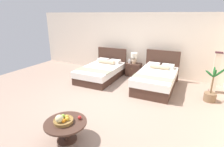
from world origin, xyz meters
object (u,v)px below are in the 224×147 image
Objects in this scene: table_lamp at (134,57)px; floor_lamp_corner at (215,73)px; loose_apple at (80,117)px; nightstand at (134,69)px; potted_palm at (211,93)px; fruit_bowl at (63,120)px; coffee_table at (66,126)px; bed_near_corner at (156,79)px; bed_near_window at (101,72)px; vase at (130,61)px.

table_lamp is 2.94m from floor_lamp_corner.
loose_apple is 4.58m from floor_lamp_corner.
potted_palm reaches higher than nightstand.
fruit_bowl reaches higher than loose_apple.
loose_apple is at bearing 48.64° from coffee_table.
nightstand is 3.06m from potted_palm.
fruit_bowl is at bearing -105.13° from bed_near_corner.
table_lamp is 4.53m from fruit_bowl.
loose_apple is (0.21, 0.26, -0.03)m from fruit_bowl.
floor_lamp_corner is at bearing 56.75° from loose_apple.
bed_near_window is 3.62× the size of nightstand.
table_lamp is 0.25m from vase.
potted_palm is (3.00, -1.14, -0.37)m from vase.
bed_near_window is at bearing 175.93° from potted_palm.
vase is 4.44m from coffee_table.
coffee_table is at bearing -104.96° from bed_near_corner.
table_lamp is (-1.16, 0.94, 0.46)m from bed_near_corner.
bed_near_window is 4.92× the size of table_lamp.
vase reaches higher than fruit_bowl.
bed_near_corner reaches higher than potted_palm.
vase is 2.21× the size of loose_apple.
nightstand is 4.46m from coffee_table.
potted_palm is (1.67, -0.27, -0.08)m from bed_near_corner.
floor_lamp_corner is (1.75, 0.51, 0.35)m from bed_near_corner.
fruit_bowl is (0.19, -4.50, 0.22)m from nightstand.
vase is at bearing 97.82° from loose_apple.
bed_near_window is at bearing -133.74° from vase.
nightstand is 0.70× the size of coffee_table.
bed_near_window is 1.25m from vase.
vase is at bearing 146.68° from bed_near_corner.
loose_apple is (-0.76, -3.32, 0.14)m from bed_near_corner.
vase is 0.44× the size of fruit_bowl.
floor_lamp_corner is at bearing 56.34° from fruit_bowl.
vase is (0.83, 0.87, 0.33)m from bed_near_window.
fruit_bowl is at bearing -87.61° from nightstand.
vase reaches higher than coffee_table.
nightstand is 3.44× the size of vase.
coffee_table is at bearing -70.98° from bed_near_window.
coffee_table is 0.63× the size of floor_lamp_corner.
floor_lamp_corner is at bearing 56.27° from coffee_table.
fruit_bowl is at bearing -71.53° from bed_near_window.
coffee_table is 4.19m from potted_palm.
nightstand is (1.01, 0.91, -0.02)m from bed_near_window.
bed_near_corner is at bearing 74.87° from fruit_bowl.
floor_lamp_corner is at bearing -8.41° from table_lamp.
bed_near_window is 1.96× the size of potted_palm.
bed_near_window is at bearing -172.72° from floor_lamp_corner.
bed_near_corner is 27.19× the size of loose_apple.
vase is 0.16× the size of potted_palm.
table_lamp is at bearing 92.38° from fruit_bowl.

